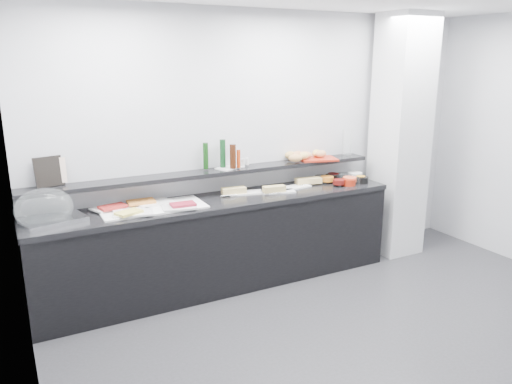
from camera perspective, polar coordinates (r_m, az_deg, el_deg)
name	(u,v)px	position (r m, az deg, el deg)	size (l,w,h in m)	color
ground	(392,350)	(4.25, 15.29, -17.03)	(5.00, 5.00, 0.00)	#2D2D30
back_wall	(270,143)	(5.31, 1.56, 5.60)	(5.00, 0.02, 2.70)	#B6B8BE
column	(400,138)	(5.92, 16.13, 6.00)	(0.50, 0.50, 2.70)	silver
buffet_cabinet	(222,245)	(4.99, -3.90, -6.08)	(3.60, 0.60, 0.85)	black
counter_top	(221,202)	(4.85, -3.99, -1.10)	(3.62, 0.62, 0.05)	black
wall_shelf	(214,172)	(4.94, -4.87, 2.24)	(3.60, 0.25, 0.04)	black
cloche_base	(54,220)	(4.47, -22.13, -3.00)	(0.48, 0.32, 0.04)	silver
cloche_dome	(44,208)	(4.46, -23.04, -1.71)	(0.47, 0.31, 0.34)	white
linen_runner	(153,208)	(4.62, -11.69, -1.76)	(0.94, 0.44, 0.01)	white
platter_meat_a	(109,207)	(4.68, -16.47, -1.69)	(0.29, 0.20, 0.01)	white
food_meat_a	(113,207)	(4.62, -16.07, -1.64)	(0.23, 0.15, 0.02)	maroon
platter_salmon	(155,203)	(4.72, -11.43, -1.23)	(0.32, 0.22, 0.01)	white
food_salmon	(141,202)	(4.72, -13.00, -1.08)	(0.25, 0.16, 0.02)	orange
platter_cheese	(133,213)	(4.46, -13.87, -2.30)	(0.34, 0.23, 0.01)	white
food_cheese	(129,212)	(4.41, -14.33, -2.28)	(0.21, 0.14, 0.02)	#DFCF57
platter_meat_b	(179,207)	(4.55, -8.79, -1.72)	(0.30, 0.20, 0.01)	silver
food_meat_b	(183,204)	(4.56, -8.35, -1.40)	(0.22, 0.14, 0.02)	maroon
sandwich_plate_left	(246,193)	(5.03, -1.17, -0.09)	(0.36, 0.15, 0.01)	white
sandwich_food_left	(234,190)	(4.97, -2.56, 0.17)	(0.24, 0.09, 0.06)	#D5BA6F
tongs_left	(229,195)	(4.90, -3.12, -0.38)	(0.01, 0.01, 0.16)	silver
sandwich_plate_mid	(278,192)	(5.08, 2.56, 0.05)	(0.34, 0.15, 0.01)	white
sandwich_food_mid	(274,189)	(5.03, 2.09, 0.36)	(0.23, 0.09, 0.06)	tan
tongs_mid	(274,193)	(4.96, 2.04, -0.16)	(0.01, 0.01, 0.16)	silver
sandwich_plate_right	(294,187)	(5.26, 4.39, 0.56)	(0.36, 0.15, 0.01)	white
sandwich_food_right	(308,181)	(5.40, 6.00, 1.29)	(0.28, 0.11, 0.06)	tan
tongs_right	(307,185)	(5.34, 5.86, 0.85)	(0.01, 0.01, 0.16)	#BBBDC2
bowl_glass_fruit	(323,179)	(5.53, 7.64, 1.47)	(0.17, 0.17, 0.07)	white
fill_glass_fruit	(327,179)	(5.50, 8.12, 1.51)	(0.14, 0.14, 0.05)	orange
bowl_black_jam	(332,178)	(5.61, 8.70, 1.63)	(0.15, 0.15, 0.07)	black
fill_black_jam	(333,176)	(5.67, 8.84, 1.87)	(0.12, 0.12, 0.05)	#530D0B
bowl_glass_cream	(345,177)	(5.69, 10.09, 1.75)	(0.17, 0.17, 0.07)	white
fill_glass_cream	(355,175)	(5.75, 11.25, 1.97)	(0.16, 0.16, 0.05)	white
bowl_red_jam	(349,182)	(5.44, 10.54, 1.13)	(0.15, 0.15, 0.07)	maroon
fill_red_jam	(339,182)	(5.38, 9.43, 1.15)	(0.12, 0.12, 0.05)	#500E0B
bowl_glass_salmon	(359,180)	(5.58, 11.67, 1.41)	(0.14, 0.14, 0.07)	white
fill_glass_salmon	(350,179)	(5.52, 10.67, 1.43)	(0.15, 0.15, 0.05)	#D95835
bowl_black_fruit	(362,180)	(5.57, 12.07, 1.36)	(0.13, 0.13, 0.07)	black
fill_black_fruit	(361,178)	(5.59, 11.88, 1.55)	(0.10, 0.10, 0.05)	orange
framed_print	(49,172)	(4.63, -22.60, 2.17)	(0.24, 0.02, 0.26)	black
print_art	(54,171)	(4.65, -22.05, 2.27)	(0.19, 0.00, 0.22)	#CFA695
condiment_tray	(230,168)	(5.03, -3.01, 2.80)	(0.27, 0.17, 0.01)	silver
bottle_green_a	(206,156)	(4.94, -5.78, 4.13)	(0.05, 0.05, 0.26)	#0F350E
bottle_brown	(233,156)	(4.94, -2.66, 4.09)	(0.06, 0.06, 0.24)	#331609
bottle_green_b	(223,153)	(5.00, -3.82, 4.42)	(0.06, 0.06, 0.28)	#0E3617
bottle_hot	(239,159)	(4.97, -2.00, 3.81)	(0.04, 0.04, 0.18)	#B0330C
shaker_salt	(247,161)	(5.12, -1.01, 3.51)	(0.04, 0.04, 0.07)	silver
shaker_pepper	(243,162)	(5.08, -1.51, 3.42)	(0.04, 0.04, 0.07)	white
bread_tray	(318,159)	(5.49, 7.08, 3.78)	(0.39, 0.27, 0.02)	#A12311
bread_roll_nw	(290,155)	(5.40, 3.95, 4.23)	(0.13, 0.08, 0.08)	#B98C46
bread_roll_n	(297,155)	(5.42, 4.74, 4.26)	(0.15, 0.10, 0.08)	#B67545
bread_roll_ne	(316,153)	(5.54, 6.92, 4.43)	(0.12, 0.08, 0.08)	gold
bread_roll_sw	(295,158)	(5.24, 4.52, 3.89)	(0.15, 0.09, 0.08)	#B37C44
bread_roll_s	(304,156)	(5.36, 5.47, 4.13)	(0.13, 0.08, 0.08)	tan
bread_roll_midw	(305,155)	(5.40, 5.60, 4.21)	(0.15, 0.10, 0.08)	#C7804B
bread_roll_mide	(321,154)	(5.50, 7.43, 4.35)	(0.13, 0.09, 0.08)	#C7824B
carafe	(347,143)	(5.71, 10.36, 5.53)	(0.11, 0.11, 0.30)	white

